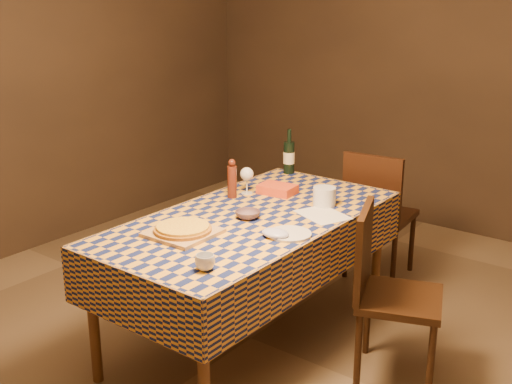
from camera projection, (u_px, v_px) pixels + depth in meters
room at (250, 114)px, 3.40m from camera, size 5.00×5.10×2.70m
dining_table at (251, 229)px, 3.60m from camera, size 0.94×1.84×0.77m
cutting_board at (183, 233)px, 3.31m from camera, size 0.33×0.33×0.02m
pizza at (183, 228)px, 3.30m from camera, size 0.33×0.33×0.03m
pepper_mill at (232, 180)px, 3.87m from camera, size 0.06×0.06×0.24m
bowl at (248, 215)px, 3.54m from camera, size 0.18×0.18×0.04m
wine_glass at (247, 175)px, 3.94m from camera, size 0.08×0.08×0.17m
wine_bottle at (289, 157)px, 4.39m from camera, size 0.08×0.08×0.31m
deli_tub at (324, 197)px, 3.74m from camera, size 0.17×0.17×0.11m
takeout_container at (277, 189)px, 3.97m from camera, size 0.23×0.17×0.06m
white_plate at (289, 234)px, 3.30m from camera, size 0.25×0.25×0.01m
tumbler at (205, 262)px, 2.89m from camera, size 0.11×0.11×0.07m
flour_patch at (323, 215)px, 3.60m from camera, size 0.34×0.31×0.00m
flour_bag at (275, 233)px, 3.27m from camera, size 0.17×0.13×0.04m
chair_far at (377, 209)px, 4.46m from camera, size 0.46×0.46×0.93m
chair_right at (384, 284)px, 3.32m from camera, size 0.55×0.54×0.93m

